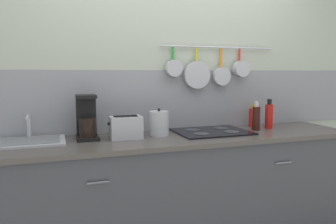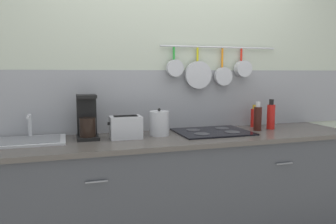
{
  "view_description": "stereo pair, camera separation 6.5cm",
  "coord_description": "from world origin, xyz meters",
  "px_view_note": "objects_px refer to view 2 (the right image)",
  "views": [
    {
      "loc": [
        -0.92,
        -2.32,
        1.41
      ],
      "look_at": [
        -0.13,
        0.0,
        1.12
      ],
      "focal_mm": 35.0,
      "sensor_mm": 36.0,
      "label": 1
    },
    {
      "loc": [
        -0.86,
        -2.34,
        1.41
      ],
      "look_at": [
        -0.13,
        0.0,
        1.12
      ],
      "focal_mm": 35.0,
      "sensor_mm": 36.0,
      "label": 2
    }
  ],
  "objects_px": {
    "bottle_hot_sauce": "(258,118)",
    "bottle_olive_oil": "(254,117)",
    "toaster": "(126,127)",
    "coffee_maker": "(87,120)",
    "kettle": "(159,123)",
    "bottle_sesame_oil": "(271,116)"
  },
  "relations": [
    {
      "from": "bottle_hot_sauce",
      "to": "bottle_olive_oil",
      "type": "xyz_separation_m",
      "value": [
        0.08,
        0.17,
        -0.02
      ]
    },
    {
      "from": "coffee_maker",
      "to": "kettle",
      "type": "xyz_separation_m",
      "value": [
        0.55,
        -0.05,
        -0.04
      ]
    },
    {
      "from": "toaster",
      "to": "bottle_olive_oil",
      "type": "bearing_deg",
      "value": 8.13
    },
    {
      "from": "kettle",
      "to": "bottle_sesame_oil",
      "type": "relative_size",
      "value": 0.83
    },
    {
      "from": "bottle_olive_oil",
      "to": "bottle_sesame_oil",
      "type": "height_order",
      "value": "bottle_sesame_oil"
    },
    {
      "from": "toaster",
      "to": "bottle_hot_sauce",
      "type": "distance_m",
      "value": 1.13
    },
    {
      "from": "bottle_olive_oil",
      "to": "coffee_maker",
      "type": "bearing_deg",
      "value": -176.79
    },
    {
      "from": "kettle",
      "to": "bottle_sesame_oil",
      "type": "bearing_deg",
      "value": -0.47
    },
    {
      "from": "coffee_maker",
      "to": "bottle_sesame_oil",
      "type": "bearing_deg",
      "value": -2.1
    },
    {
      "from": "toaster",
      "to": "bottle_sesame_oil",
      "type": "xyz_separation_m",
      "value": [
        1.28,
        0.03,
        0.03
      ]
    },
    {
      "from": "kettle",
      "to": "bottle_olive_oil",
      "type": "relative_size",
      "value": 1.07
    },
    {
      "from": "bottle_hot_sauce",
      "to": "bottle_olive_oil",
      "type": "bearing_deg",
      "value": 66.37
    },
    {
      "from": "toaster",
      "to": "kettle",
      "type": "bearing_deg",
      "value": 8.41
    },
    {
      "from": "coffee_maker",
      "to": "bottle_olive_oil",
      "type": "bearing_deg",
      "value": 3.21
    },
    {
      "from": "bottle_hot_sauce",
      "to": "bottle_olive_oil",
      "type": "relative_size",
      "value": 1.23
    },
    {
      "from": "kettle",
      "to": "bottle_hot_sauce",
      "type": "xyz_separation_m",
      "value": [
        0.85,
        -0.04,
        0.01
      ]
    },
    {
      "from": "toaster",
      "to": "bottle_olive_oil",
      "type": "xyz_separation_m",
      "value": [
        1.2,
        0.17,
        0.0
      ]
    },
    {
      "from": "coffee_maker",
      "to": "bottle_hot_sauce",
      "type": "distance_m",
      "value": 1.4
    },
    {
      "from": "bottle_hot_sauce",
      "to": "bottle_sesame_oil",
      "type": "bearing_deg",
      "value": 12.8
    },
    {
      "from": "coffee_maker",
      "to": "toaster",
      "type": "bearing_deg",
      "value": -18.0
    },
    {
      "from": "bottle_hot_sauce",
      "to": "toaster",
      "type": "bearing_deg",
      "value": 179.84
    },
    {
      "from": "kettle",
      "to": "bottle_sesame_oil",
      "type": "xyz_separation_m",
      "value": [
        1.01,
        -0.01,
        0.02
      ]
    }
  ]
}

